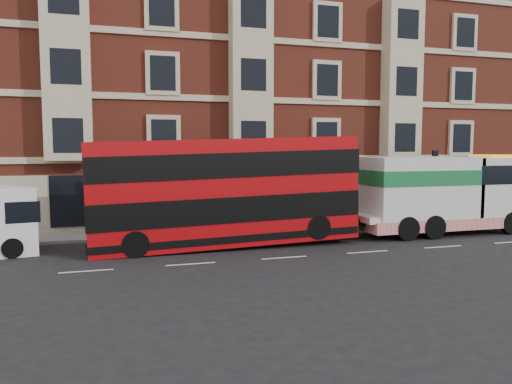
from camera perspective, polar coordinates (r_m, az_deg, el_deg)
ground at (r=21.48m, az=3.22°, el=-7.51°), size 120.00×120.00×0.00m
sidewalk at (r=28.50m, az=-1.97°, el=-4.19°), size 90.00×3.00×0.15m
victorian_terrace at (r=35.92m, az=-4.39°, el=13.74°), size 45.00×12.00×20.40m
lamp_post_west at (r=25.99m, az=-14.13°, el=0.53°), size 0.35×0.15×4.35m
lamp_post_east at (r=32.29m, az=19.71°, el=1.26°), size 0.35×0.15×4.35m
double_decker_bus at (r=23.55m, az=-3.55°, el=0.23°), size 12.52×2.88×5.07m
tow_truck at (r=28.85m, az=20.47°, el=-0.11°), size 10.03×2.96×4.18m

